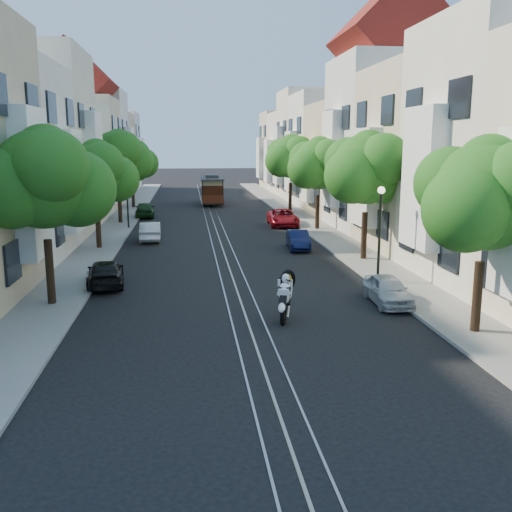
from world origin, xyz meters
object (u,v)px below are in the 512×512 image
object	(u,v)px
tree_e_b	(368,170)
parked_car_w_far	(145,210)
tree_w_d	(132,160)
lamp_west	(127,190)
cable_car	(212,188)
tree_w_c	(118,157)
tree_w_b	(96,174)
tree_e_d	(291,158)
parked_car_e_far	(283,218)
tree_e_c	(319,165)
parked_car_e_near	(388,290)
sportbike_rider	(285,294)
lamp_east	(380,220)
tree_e_a	(487,199)
parked_car_w_near	(106,273)
tree_w_a	(45,181)
parked_car_w_mid	(150,231)
parked_car_e_mid	(298,240)

from	to	relation	value
tree_e_b	parked_car_w_far	xyz separation A→B (m)	(-12.86, 19.84, -4.08)
tree_w_d	lamp_west	size ratio (longest dim) A/B	1.57
cable_car	tree_w_c	bearing A→B (deg)	-117.28
tree_w_b	tree_w_d	xyz separation A→B (m)	(0.00, 22.00, 0.20)
tree_w_c	tree_w_d	world-z (taller)	tree_w_c
tree_e_d	tree_w_c	world-z (taller)	tree_w_c
parked_car_e_far	tree_w_d	bearing A→B (deg)	134.28
tree_e_c	tree_e_b	bearing A→B (deg)	-90.00
parked_car_e_near	sportbike_rider	bearing A→B (deg)	-159.06
sportbike_rider	lamp_east	bearing A→B (deg)	59.70
tree_w_d	lamp_east	world-z (taller)	tree_w_d
tree_e_a	parked_car_w_near	distance (m)	15.66
parked_car_e_near	parked_car_w_near	xyz separation A→B (m)	(-11.20, 4.27, -0.01)
tree_w_a	cable_car	distance (m)	38.00
tree_e_d	parked_car_w_mid	size ratio (longest dim) A/B	1.88
lamp_west	cable_car	xyz separation A→B (m)	(6.80, 17.07, -1.20)
parked_car_w_mid	parked_car_e_near	bearing A→B (deg)	120.07
cable_car	parked_car_e_mid	bearing A→B (deg)	-80.41
tree_e_c	lamp_east	world-z (taller)	tree_e_c
tree_e_a	tree_w_d	size ratio (longest dim) A/B	0.96
parked_car_e_mid	tree_e_c	bearing A→B (deg)	72.73
parked_car_e_far	tree_w_c	bearing A→B (deg)	170.34
lamp_west	parked_car_e_far	size ratio (longest dim) A/B	0.92
parked_car_w_near	parked_car_w_far	distance (m)	23.77
tree_e_c	parked_car_w_mid	xyz separation A→B (m)	(-11.66, -3.20, -4.00)
parked_car_w_far	parked_car_e_mid	bearing A→B (deg)	119.48
tree_w_a	parked_car_w_near	distance (m)	5.41
tree_e_b	parked_car_e_far	world-z (taller)	tree_e_b
lamp_west	tree_e_b	bearing A→B (deg)	-43.85
tree_w_c	parked_car_w_far	bearing A→B (deg)	68.14
tree_w_c	sportbike_rider	size ratio (longest dim) A/B	3.56
parked_car_w_near	tree_e_a	bearing A→B (deg)	141.37
tree_w_a	parked_car_e_mid	distance (m)	16.30
lamp_east	parked_car_e_far	bearing A→B (deg)	93.69
tree_e_c	cable_car	xyz separation A→B (m)	(-6.76, 19.10, -2.96)
parked_car_e_mid	parked_car_e_far	size ratio (longest dim) A/B	0.74
parked_car_e_near	tree_e_d	bearing A→B (deg)	88.39
tree_e_b	cable_car	xyz separation A→B (m)	(-6.76, 30.10, -3.09)
tree_e_d	tree_w_b	bearing A→B (deg)	-130.27
tree_e_a	tree_e_c	distance (m)	23.00
tree_e_b	parked_car_e_near	xyz separation A→B (m)	(-1.66, -8.20, -4.18)
lamp_west	parked_car_w_far	distance (m)	7.19
parked_car_e_mid	tree_w_a	bearing A→B (deg)	-132.88
parked_car_w_mid	parked_car_e_far	bearing A→B (deg)	-151.33
tree_e_a	tree_e_d	world-z (taller)	tree_e_d
tree_e_a	parked_car_e_far	distance (m)	25.80
tree_w_c	tree_e_c	bearing A→B (deg)	-19.15
lamp_east	parked_car_w_mid	bearing A→B (deg)	129.95
tree_e_d	tree_e_a	bearing A→B (deg)	-90.00
tree_w_a	parked_car_w_far	bearing A→B (deg)	86.72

